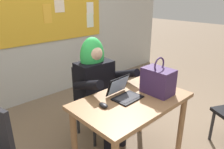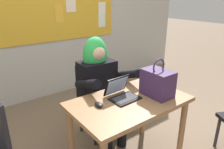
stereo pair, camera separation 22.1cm
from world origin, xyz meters
name	(u,v)px [view 2 (the right image)]	position (x,y,z in m)	size (l,w,h in m)	color
wall_back_bulletin	(50,13)	(0.00, 2.09, 1.41)	(5.88, 2.30, 2.79)	#B2B2AD
desk_main	(129,110)	(-0.13, -0.02, 0.64)	(1.12, 0.68, 0.75)	#8E6642
chair_at_desk	(95,96)	(-0.07, 0.68, 0.50)	(0.43, 0.43, 0.89)	black
person_costumed	(100,82)	(-0.08, 0.55, 0.73)	(0.61, 0.62, 1.24)	black
laptop	(122,93)	(-0.16, 0.06, 0.79)	(0.28, 0.27, 0.20)	black
computer_mouse	(99,105)	(-0.43, 0.05, 0.77)	(0.06, 0.10, 0.03)	black
handbag	(157,83)	(0.15, -0.11, 0.88)	(0.20, 0.30, 0.38)	#38234C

